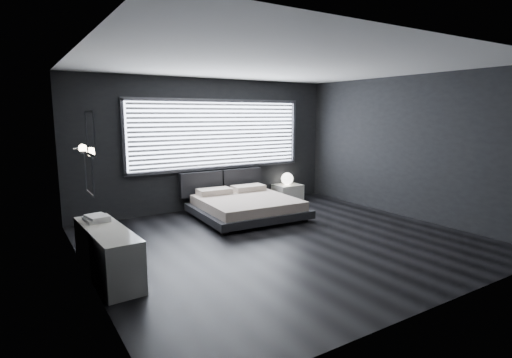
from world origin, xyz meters
TOP-DOWN VIEW (x-y plane):
  - room at (0.00, 0.00)m, footprint 6.04×6.00m
  - window at (0.20, 2.70)m, footprint 4.14×0.09m
  - headboard at (0.23, 2.64)m, footprint 1.96×0.16m
  - sconce_near at (-2.88, 0.05)m, footprint 0.18×0.11m
  - sconce_far at (-2.88, 0.65)m, footprint 0.18×0.11m
  - wall_art_upper at (-2.98, -0.55)m, footprint 0.01×0.48m
  - wall_art_lower at (-2.98, -0.30)m, footprint 0.01×0.48m
  - bed at (0.23, 1.59)m, footprint 2.07×1.98m
  - nightstand at (1.93, 2.50)m, footprint 0.64×0.54m
  - orb_lamp at (1.91, 2.49)m, footprint 0.29×0.29m
  - dresser at (-2.78, -0.04)m, footprint 0.54×1.63m
  - book_stack at (-2.81, 0.40)m, footprint 0.32×0.40m

SIDE VIEW (x-z plane):
  - nightstand at x=1.93m, z-range 0.00..0.37m
  - bed at x=0.23m, z-range -0.02..0.49m
  - dresser at x=-2.78m, z-range 0.00..0.64m
  - orb_lamp at x=1.91m, z-range 0.37..0.66m
  - headboard at x=0.23m, z-range 0.31..0.83m
  - book_stack at x=-2.81m, z-range 0.64..0.72m
  - wall_art_lower at x=-2.98m, z-range 1.14..1.62m
  - room at x=0.00m, z-range 0.00..2.80m
  - sconce_near at x=-2.88m, z-range 1.55..1.66m
  - sconce_far at x=-2.88m, z-range 1.55..1.66m
  - window at x=0.20m, z-range 0.85..2.37m
  - wall_art_upper at x=-2.98m, z-range 1.61..2.09m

